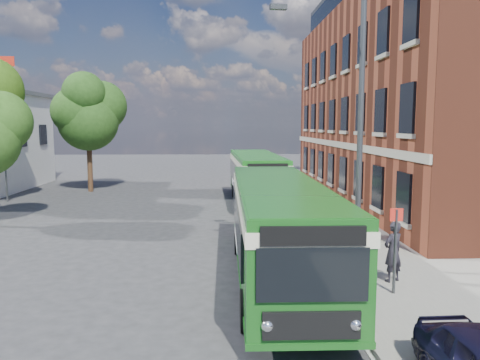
{
  "coord_description": "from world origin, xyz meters",
  "views": [
    {
      "loc": [
        0.84,
        -16.46,
        4.77
      ],
      "look_at": [
        1.75,
        5.3,
        2.2
      ],
      "focal_mm": 35.0,
      "sensor_mm": 36.0,
      "label": 1
    }
  ],
  "objects": [
    {
      "name": "ground",
      "position": [
        0.0,
        0.0,
        0.0
      ],
      "size": [
        120.0,
        120.0,
        0.0
      ],
      "primitive_type": "plane",
      "color": "#2B2B2E",
      "rests_on": "ground"
    },
    {
      "name": "pavement",
      "position": [
        7.0,
        8.0,
        0.07
      ],
      "size": [
        6.0,
        48.0,
        0.15
      ],
      "primitive_type": "cube",
      "color": "gray",
      "rests_on": "ground"
    },
    {
      "name": "kerb_line",
      "position": [
        3.95,
        8.0,
        0.01
      ],
      "size": [
        0.12,
        48.0,
        0.01
      ],
      "primitive_type": "cube",
      "color": "beige",
      "rests_on": "ground"
    },
    {
      "name": "brick_office",
      "position": [
        14.0,
        12.0,
        6.97
      ],
      "size": [
        12.1,
        26.0,
        14.2
      ],
      "color": "brown",
      "rests_on": "ground"
    },
    {
      "name": "flagpole",
      "position": [
        -12.45,
        13.0,
        4.94
      ],
      "size": [
        0.95,
        0.1,
        9.0
      ],
      "color": "#3A3D3F",
      "rests_on": "ground"
    },
    {
      "name": "street_lamp",
      "position": [
        4.84,
        -2.0,
        4.79
      ],
      "size": [
        2.96,
        2.38,
        9.0
      ],
      "color": "#3A3D3F",
      "rests_on": "ground"
    },
    {
      "name": "bus_stop_sign",
      "position": [
        5.6,
        -4.2,
        1.51
      ],
      "size": [
        0.35,
        0.08,
        2.52
      ],
      "color": "#3A3D3F",
      "rests_on": "ground"
    },
    {
      "name": "bus_front",
      "position": [
        2.63,
        -2.37,
        1.83
      ],
      "size": [
        2.74,
        11.38,
        3.02
      ],
      "color": "#165417",
      "rests_on": "ground"
    },
    {
      "name": "bus_rear",
      "position": [
        3.0,
        11.65,
        1.83
      ],
      "size": [
        2.92,
        10.9,
        3.02
      ],
      "color": "#18651A",
      "rests_on": "ground"
    },
    {
      "name": "pedestrian_a",
      "position": [
        5.92,
        -3.22,
        1.06
      ],
      "size": [
        0.79,
        0.69,
        1.81
      ],
      "primitive_type": "imported",
      "rotation": [
        0.0,
        0.0,
        3.62
      ],
      "color": "black",
      "rests_on": "pavement"
    },
    {
      "name": "pedestrian_b",
      "position": [
        4.84,
        -3.01,
        0.88
      ],
      "size": [
        0.88,
        0.79,
        1.46
      ],
      "primitive_type": "imported",
      "rotation": [
        0.0,
        0.0,
        2.73
      ],
      "color": "black",
      "rests_on": "pavement"
    },
    {
      "name": "tree_right",
      "position": [
        -8.45,
        17.28,
        5.71
      ],
      "size": [
        4.99,
        4.74,
        8.42
      ],
      "color": "#331E12",
      "rests_on": "ground"
    }
  ]
}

